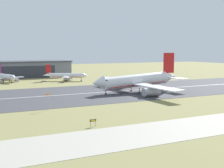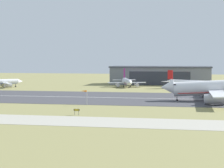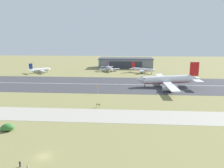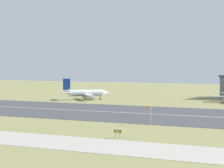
# 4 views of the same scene
# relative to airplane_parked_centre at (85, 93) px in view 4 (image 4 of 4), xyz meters

# --- Properties ---
(ground_plane) EXTENTS (602.37, 602.37, 0.00)m
(ground_plane) POSITION_rel_airplane_parked_centre_xyz_m (60.03, -97.28, -2.88)
(ground_plane) COLOR olive
(runway_strip) EXTENTS (362.37, 55.08, 0.06)m
(runway_strip) POSITION_rel_airplane_parked_centre_xyz_m (60.03, -47.94, -2.85)
(runway_strip) COLOR #3D3D42
(runway_strip) RESTS_ON ground_plane
(runway_centreline) EXTENTS (326.13, 0.70, 0.01)m
(runway_centreline) POSITION_rel_airplane_parked_centre_xyz_m (60.03, -47.94, -2.81)
(runway_centreline) COLOR silver
(runway_centreline) RESTS_ON runway_strip
(taxiway_road) EXTENTS (271.78, 16.72, 0.05)m
(taxiway_road) POSITION_rel_airplane_parked_centre_xyz_m (60.03, -112.61, -2.85)
(taxiway_road) COLOR #A8A393
(taxiway_road) RESTS_ON ground_plane
(airplane_parked_centre) EXTENTS (20.85, 20.79, 9.50)m
(airplane_parked_centre) POSITION_rel_airplane_parked_centre_xyz_m (0.00, 0.00, 0.00)
(airplane_parked_centre) COLOR white
(airplane_parked_centre) RESTS_ON ground_plane
(windsock_pole) EXTENTS (2.23, 0.69, 5.05)m
(windsock_pole) POSITION_rel_airplane_parked_centre_xyz_m (64.71, -75.65, 1.61)
(windsock_pole) COLOR #B7B7BC
(windsock_pole) RESTS_ON ground_plane
(runway_sign) EXTENTS (1.66, 0.13, 1.76)m
(runway_sign) POSITION_rel_airplane_parked_centre_xyz_m (69.31, -101.52, -1.54)
(runway_sign) COLOR #4C4C51
(runway_sign) RESTS_ON ground_plane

